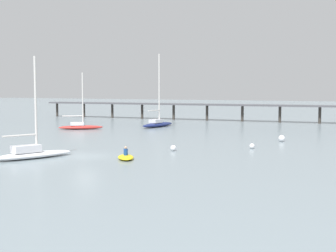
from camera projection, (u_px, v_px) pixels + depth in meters
ground_plane at (86, 156)px, 42.79m from camera, size 400.00×400.00×0.00m
pier at (319, 102)px, 82.39m from camera, size 84.94×7.60×7.45m
sailboat_red at (80, 126)px, 70.96m from camera, size 6.41×5.27×8.55m
sailboat_navy at (158, 123)px, 75.33m from camera, size 2.77×8.30×11.65m
sailboat_white at (32, 152)px, 41.44m from camera, size 4.45×7.58×9.00m
dinghy_yellow at (126, 157)px, 41.03m from camera, size 2.79×3.26×1.14m
mooring_buoy_inner at (173, 148)px, 46.44m from camera, size 0.58×0.58×0.58m
mooring_buoy_near at (282, 138)px, 54.54m from camera, size 0.76×0.76×0.76m
mooring_buoy_far at (252, 146)px, 48.19m from camera, size 0.54×0.54×0.54m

